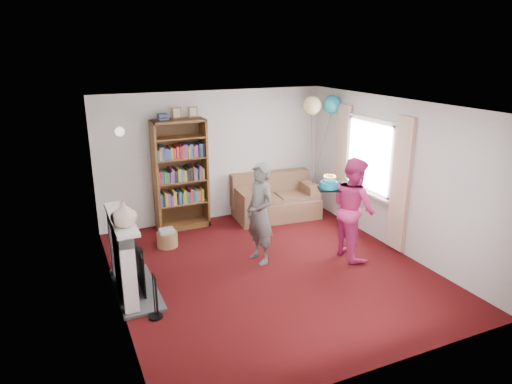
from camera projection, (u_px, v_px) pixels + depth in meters
name	position (u px, v px, depth m)	size (l,w,h in m)	color
ground	(271.00, 269.00, 7.00)	(5.00, 5.00, 0.00)	#320708
wall_back	(215.00, 156.00, 8.80)	(4.50, 0.02, 2.50)	silver
wall_left	(110.00, 214.00, 5.74)	(0.02, 5.00, 2.50)	silver
wall_right	(395.00, 175.00, 7.50)	(0.02, 5.00, 2.50)	silver
ceiling	(272.00, 105.00, 6.24)	(4.50, 5.00, 0.01)	white
fireplace	(127.00, 259.00, 6.20)	(0.55, 1.80, 1.12)	#3F3F42
window_bay	(369.00, 170.00, 8.02)	(0.14, 2.02, 2.20)	white
wall_sconce	(120.00, 131.00, 7.80)	(0.16, 0.23, 0.16)	gold
bookcase	(180.00, 176.00, 8.41)	(0.96, 0.42, 2.25)	#472B14
sofa	(275.00, 201.00, 9.13)	(1.63, 0.86, 0.86)	brown
wicker_basket	(167.00, 239.00, 7.77)	(0.35, 0.35, 0.32)	#966B46
person_striped	(260.00, 213.00, 7.05)	(0.59, 0.38, 1.61)	black
person_magenta	(353.00, 208.00, 7.24)	(0.80, 0.62, 1.64)	#C5276B
birthday_cake	(329.00, 185.00, 7.16)	(0.35, 0.35, 0.22)	black
balloons	(322.00, 105.00, 8.58)	(0.79, 0.35, 1.74)	#3F3F3F
mantel_vase	(123.00, 214.00, 5.65)	(0.32, 0.32, 0.33)	beige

